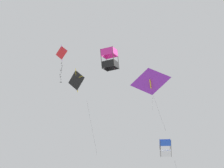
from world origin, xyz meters
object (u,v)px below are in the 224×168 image
Objects in this scene: kite_diamond_upper_right at (62,54)px; kite_diamond_near_left at (77,80)px; kite_delta_far_centre at (151,82)px; kite_box_mid_left at (166,148)px; kite_box_low_drifter at (110,59)px.

kite_diamond_near_left is at bearing 106.88° from kite_diamond_upper_right.
kite_delta_far_centre reaches higher than kite_box_mid_left.
kite_diamond_upper_right reaches higher than kite_box_mid_left.
kite_box_low_drifter is 0.22× the size of kite_box_mid_left.
kite_box_mid_left is at bearing -40.00° from kite_delta_far_centre.
kite_diamond_near_left reaches higher than kite_delta_far_centre.
kite_delta_far_centre reaches higher than kite_box_low_drifter.
kite_diamond_upper_right is at bearing -71.58° from kite_diamond_near_left.
kite_box_low_drifter is at bearing 9.12° from kite_diamond_upper_right.
kite_diamond_upper_right is 0.60× the size of kite_delta_far_centre.
kite_box_mid_left is at bearing 63.21° from kite_box_low_drifter.
kite_diamond_near_left is (5.43, 4.24, 0.63)m from kite_diamond_upper_right.
kite_diamond_near_left is 1.06× the size of kite_box_mid_left.
kite_box_low_drifter is 9.75m from kite_box_mid_left.
kite_diamond_upper_right reaches higher than kite_delta_far_centre.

